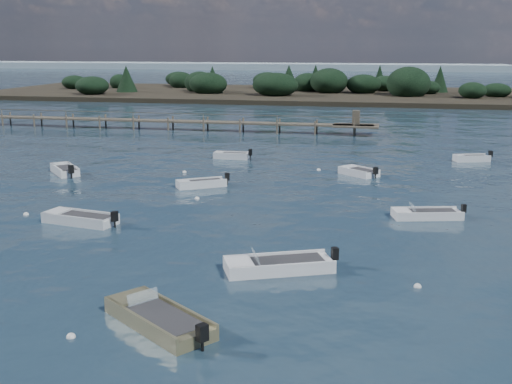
% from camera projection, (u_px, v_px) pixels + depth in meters
% --- Properties ---
extents(ground, '(400.00, 400.00, 0.00)m').
position_uv_depth(ground, '(330.00, 121.00, 83.01)').
color(ground, '#162633').
rests_on(ground, ground).
extents(dinghy_mid_white_a, '(5.08, 3.51, 1.19)m').
position_uv_depth(dinghy_mid_white_a, '(278.00, 267.00, 28.30)').
color(dinghy_mid_white_a, silver).
rests_on(dinghy_mid_white_a, ground).
extents(dinghy_extra_a, '(3.26, 3.10, 1.11)m').
position_uv_depth(dinghy_extra_a, '(359.00, 173.00, 48.96)').
color(dinghy_extra_a, silver).
rests_on(dinghy_extra_a, ground).
extents(tender_far_grey, '(3.41, 3.58, 1.27)m').
position_uv_depth(tender_far_grey, '(65.00, 171.00, 49.47)').
color(tender_far_grey, silver).
rests_on(tender_far_grey, ground).
extents(tender_far_white, '(3.34, 1.20, 1.15)m').
position_uv_depth(tender_far_white, '(231.00, 157.00, 56.01)').
color(tender_far_white, silver).
rests_on(tender_far_white, ground).
extents(tender_far_grey_b, '(3.35, 2.02, 1.13)m').
position_uv_depth(tender_far_grey_b, '(472.00, 159.00, 54.77)').
color(tender_far_grey_b, silver).
rests_on(tender_far_grey_b, ground).
extents(dinghy_near_olive, '(4.82, 4.22, 1.24)m').
position_uv_depth(dinghy_near_olive, '(159.00, 321.00, 22.78)').
color(dinghy_near_olive, brown).
rests_on(dinghy_near_olive, ground).
extents(dinghy_extra_b, '(3.57, 2.84, 1.10)m').
position_uv_depth(dinghy_extra_b, '(201.00, 185.00, 44.91)').
color(dinghy_extra_b, silver).
rests_on(dinghy_extra_b, ground).
extents(dinghy_mid_grey, '(4.62, 2.34, 1.14)m').
position_uv_depth(dinghy_mid_grey, '(80.00, 220.00, 35.83)').
color(dinghy_mid_grey, silver).
rests_on(dinghy_mid_grey, ground).
extents(dinghy_mid_white_b, '(4.27, 2.37, 1.04)m').
position_uv_depth(dinghy_mid_white_b, '(427.00, 216.00, 36.91)').
color(dinghy_mid_white_b, silver).
rests_on(dinghy_mid_white_b, ground).
extents(buoy_a, '(0.32, 0.32, 0.32)m').
position_uv_depth(buoy_a, '(71.00, 337.00, 21.88)').
color(buoy_a, silver).
rests_on(buoy_a, ground).
extents(buoy_b, '(0.32, 0.32, 0.32)m').
position_uv_depth(buoy_b, '(418.00, 287.00, 26.40)').
color(buoy_b, silver).
rests_on(buoy_b, ground).
extents(buoy_c, '(0.32, 0.32, 0.32)m').
position_uv_depth(buoy_c, '(26.00, 215.00, 37.59)').
color(buoy_c, silver).
rests_on(buoy_c, ground).
extents(buoy_e, '(0.32, 0.32, 0.32)m').
position_uv_depth(buoy_e, '(319.00, 170.00, 50.88)').
color(buoy_e, silver).
rests_on(buoy_e, ground).
extents(buoy_extra_a, '(0.32, 0.32, 0.32)m').
position_uv_depth(buoy_extra_a, '(197.00, 199.00, 41.44)').
color(buoy_extra_a, silver).
rests_on(buoy_extra_a, ground).
extents(buoy_extra_b, '(0.32, 0.32, 0.32)m').
position_uv_depth(buoy_extra_b, '(185.00, 172.00, 49.99)').
color(buoy_extra_b, silver).
rests_on(buoy_extra_b, ground).
extents(jetty, '(64.50, 3.20, 3.40)m').
position_uv_depth(jetty, '(136.00, 120.00, 75.70)').
color(jetty, brown).
rests_on(jetty, ground).
extents(far_headland, '(190.00, 40.00, 5.80)m').
position_uv_depth(far_headland, '(490.00, 88.00, 115.70)').
color(far_headland, black).
rests_on(far_headland, ground).
extents(distant_haze, '(280.00, 20.00, 2.40)m').
position_uv_depth(distant_haze, '(150.00, 69.00, 263.14)').
color(distant_haze, '#8599A5').
rests_on(distant_haze, ground).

